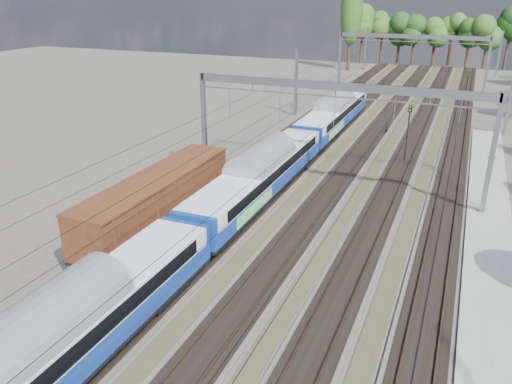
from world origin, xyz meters
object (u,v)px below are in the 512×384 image
at_px(signal_far, 467,86).
at_px(signal_near, 408,126).
at_px(worker, 387,128).
at_px(emu_train, 259,171).
at_px(freight_boxcar, 158,199).

bearing_deg(signal_far, signal_near, -101.36).
relative_size(worker, signal_near, 0.28).
bearing_deg(emu_train, signal_near, 58.55).
bearing_deg(signal_far, emu_train, -109.96).
relative_size(freight_boxcar, signal_near, 2.68).
bearing_deg(signal_near, signal_far, 74.31).
height_order(emu_train, freight_boxcar, emu_train).
height_order(emu_train, worker, emu_train).
distance_m(freight_boxcar, signal_far, 50.82).
distance_m(emu_train, worker, 25.21).
bearing_deg(signal_far, freight_boxcar, -112.26).
distance_m(freight_boxcar, signal_near, 25.74).
height_order(freight_boxcar, signal_far, signal_far).
height_order(emu_train, signal_far, signal_far).
bearing_deg(signal_near, worker, 102.80).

